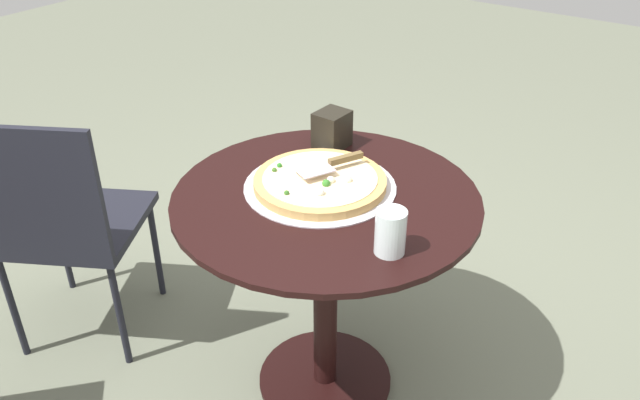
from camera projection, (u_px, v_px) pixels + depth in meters
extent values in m
plane|color=#656A58|center=(325.00, 380.00, 2.19)|extent=(10.00, 10.00, 0.00)
cylinder|color=black|center=(326.00, 198.00, 1.82)|extent=(0.87, 0.87, 0.02)
cylinder|color=black|center=(325.00, 296.00, 2.00)|extent=(0.08, 0.08, 0.69)
cylinder|color=black|center=(325.00, 378.00, 2.18)|extent=(0.44, 0.44, 0.02)
cylinder|color=silver|center=(320.00, 186.00, 1.85)|extent=(0.44, 0.44, 0.00)
cylinder|color=tan|center=(320.00, 182.00, 1.84)|extent=(0.38, 0.38, 0.02)
cylinder|color=beige|center=(320.00, 178.00, 1.83)|extent=(0.33, 0.33, 0.00)
sphere|color=silver|center=(331.00, 180.00, 1.81)|extent=(0.02, 0.02, 0.02)
sphere|color=silver|center=(320.00, 192.00, 1.75)|extent=(0.02, 0.02, 0.02)
sphere|color=#366020|center=(274.00, 170.00, 1.86)|extent=(0.01, 0.01, 0.01)
sphere|color=#326322|center=(287.00, 193.00, 1.75)|extent=(0.01, 0.01, 0.01)
sphere|color=#296F22|center=(279.00, 165.00, 1.89)|extent=(0.01, 0.01, 0.01)
sphere|color=#347628|center=(327.00, 183.00, 1.79)|extent=(0.02, 0.02, 0.02)
sphere|color=silver|center=(348.00, 179.00, 1.81)|extent=(0.02, 0.02, 0.02)
cube|color=silver|center=(314.00, 169.00, 1.83)|extent=(0.12, 0.12, 0.00)
cube|color=brown|center=(346.00, 158.00, 1.87)|extent=(0.06, 0.11, 0.02)
cylinder|color=silver|center=(390.00, 232.00, 1.55)|extent=(0.08, 0.08, 0.12)
cube|color=black|center=(332.00, 129.00, 2.04)|extent=(0.09, 0.11, 0.12)
cube|color=black|center=(77.00, 224.00, 2.21)|extent=(0.59, 0.59, 0.03)
cube|color=black|center=(31.00, 195.00, 1.91)|extent=(0.39, 0.23, 0.44)
cylinder|color=black|center=(62.00, 243.00, 2.50)|extent=(0.02, 0.02, 0.42)
cylinder|color=black|center=(156.00, 249.00, 2.47)|extent=(0.02, 0.02, 0.42)
cylinder|color=black|center=(13.00, 307.00, 2.19)|extent=(0.02, 0.02, 0.42)
cylinder|color=black|center=(120.00, 315.00, 2.15)|extent=(0.02, 0.02, 0.42)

